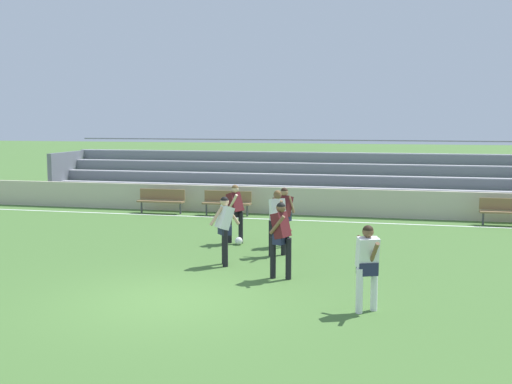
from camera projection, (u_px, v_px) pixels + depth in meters
name	position (u px, v px, depth m)	size (l,w,h in m)	color
ground_plane	(167.00, 300.00, 12.33)	(160.00, 160.00, 0.00)	#477033
field_line_sideline	(273.00, 219.00, 22.28)	(44.00, 0.12, 0.01)	white
sideline_wall	(280.00, 201.00, 23.47)	(48.00, 0.16, 1.01)	beige
bleacher_stand	(292.00, 178.00, 25.73)	(20.38, 3.36, 2.67)	#B2B2B7
bench_far_right	(227.00, 201.00, 23.14)	(1.80, 0.40, 0.90)	olive
bench_near_bin	(508.00, 209.00, 20.94)	(1.80, 0.40, 0.90)	olive
bench_near_wall_gap	(161.00, 199.00, 23.72)	(1.80, 0.40, 0.90)	olive
player_dark_challenging	(284.00, 212.00, 17.43)	(0.61, 0.50, 1.65)	white
player_dark_on_ball	(235.00, 208.00, 17.90)	(0.52, 0.65, 1.68)	black
player_white_overlapping	(277.00, 217.00, 16.26)	(0.50, 0.66, 1.71)	black
player_white_deep_cover	(225.00, 224.00, 15.17)	(0.70, 0.54, 1.68)	black
player_dark_pressing_high	(281.00, 233.00, 13.88)	(0.49, 0.63, 1.72)	black
player_white_wide_right	(367.00, 261.00, 11.49)	(0.47, 0.72, 1.62)	white
soccer_ball	(239.00, 241.00, 17.75)	(0.22, 0.22, 0.22)	white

